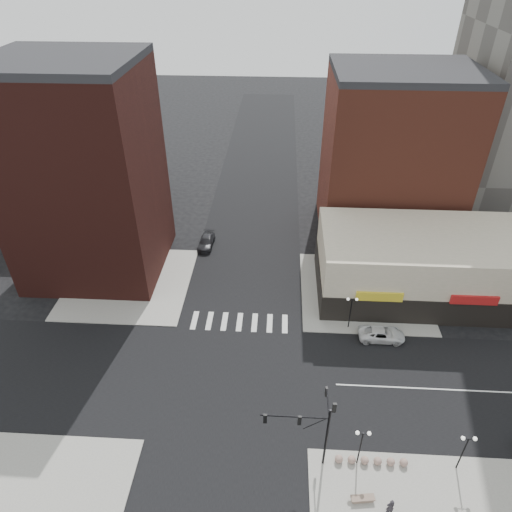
{
  "coord_description": "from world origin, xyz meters",
  "views": [
    {
      "loc": [
        3.93,
        -29.47,
        35.42
      ],
      "look_at": [
        1.91,
        5.55,
        11.0
      ],
      "focal_mm": 32.0,
      "sensor_mm": 36.0,
      "label": 1
    }
  ],
  "objects_px": {
    "traffic_signal": "(315,422)",
    "stone_bench": "(363,499)",
    "street_lamp_se_a": "(362,439)",
    "pedestrian": "(390,507)",
    "street_lamp_se_b": "(466,445)",
    "dark_sedan_north": "(206,242)",
    "white_suv": "(382,334)",
    "street_lamp_ne": "(351,305)"
  },
  "relations": [
    {
      "from": "pedestrian",
      "to": "stone_bench",
      "type": "height_order",
      "value": "pedestrian"
    },
    {
      "from": "stone_bench",
      "to": "dark_sedan_north",
      "type": "bearing_deg",
      "value": 108.79
    },
    {
      "from": "dark_sedan_north",
      "to": "stone_bench",
      "type": "distance_m",
      "value": 38.52
    },
    {
      "from": "street_lamp_se_a",
      "to": "stone_bench",
      "type": "relative_size",
      "value": 2.22
    },
    {
      "from": "white_suv",
      "to": "street_lamp_se_a",
      "type": "bearing_deg",
      "value": 163.64
    },
    {
      "from": "white_suv",
      "to": "stone_bench",
      "type": "xyz_separation_m",
      "value": [
        -4.32,
        -17.6,
        -0.34
      ]
    },
    {
      "from": "street_lamp_se_b",
      "to": "dark_sedan_north",
      "type": "height_order",
      "value": "street_lamp_se_b"
    },
    {
      "from": "street_lamp_ne",
      "to": "pedestrian",
      "type": "bearing_deg",
      "value": -87.51
    },
    {
      "from": "street_lamp_ne",
      "to": "street_lamp_se_a",
      "type": "bearing_deg",
      "value": -93.58
    },
    {
      "from": "street_lamp_se_b",
      "to": "dark_sedan_north",
      "type": "distance_m",
      "value": 40.27
    },
    {
      "from": "traffic_signal",
      "to": "white_suv",
      "type": "xyz_separation_m",
      "value": [
        8.11,
        14.33,
        -4.28
      ]
    },
    {
      "from": "traffic_signal",
      "to": "pedestrian",
      "type": "xyz_separation_m",
      "value": [
        5.63,
        -4.08,
        -3.99
      ]
    },
    {
      "from": "street_lamp_se_b",
      "to": "pedestrian",
      "type": "xyz_separation_m",
      "value": [
        -6.13,
        -3.91,
        -2.31
      ]
    },
    {
      "from": "traffic_signal",
      "to": "dark_sedan_north",
      "type": "relative_size",
      "value": 1.63
    },
    {
      "from": "white_suv",
      "to": "pedestrian",
      "type": "bearing_deg",
      "value": 172.66
    },
    {
      "from": "street_lamp_ne",
      "to": "pedestrian",
      "type": "distance_m",
      "value": 20.06
    },
    {
      "from": "street_lamp_se_a",
      "to": "dark_sedan_north",
      "type": "xyz_separation_m",
      "value": [
        -17.07,
        31.41,
        -2.6
      ]
    },
    {
      "from": "traffic_signal",
      "to": "street_lamp_ne",
      "type": "bearing_deg",
      "value": 73.25
    },
    {
      "from": "white_suv",
      "to": "pedestrian",
      "type": "distance_m",
      "value": 18.58
    },
    {
      "from": "street_lamp_se_a",
      "to": "stone_bench",
      "type": "height_order",
      "value": "street_lamp_se_a"
    },
    {
      "from": "dark_sedan_north",
      "to": "stone_bench",
      "type": "xyz_separation_m",
      "value": [
        17.1,
        -34.51,
        -0.34
      ]
    },
    {
      "from": "white_suv",
      "to": "stone_bench",
      "type": "relative_size",
      "value": 2.62
    },
    {
      "from": "white_suv",
      "to": "dark_sedan_north",
      "type": "relative_size",
      "value": 1.03
    },
    {
      "from": "street_lamp_se_a",
      "to": "stone_bench",
      "type": "distance_m",
      "value": 4.27
    },
    {
      "from": "pedestrian",
      "to": "street_lamp_se_b",
      "type": "bearing_deg",
      "value": -156.04
    },
    {
      "from": "traffic_signal",
      "to": "stone_bench",
      "type": "distance_m",
      "value": 6.81
    },
    {
      "from": "stone_bench",
      "to": "white_suv",
      "type": "bearing_deg",
      "value": 68.64
    },
    {
      "from": "dark_sedan_north",
      "to": "white_suv",
      "type": "bearing_deg",
      "value": -35.56
    },
    {
      "from": "street_lamp_se_a",
      "to": "white_suv",
      "type": "distance_m",
      "value": 15.36
    },
    {
      "from": "traffic_signal",
      "to": "street_lamp_se_b",
      "type": "xyz_separation_m",
      "value": [
        11.76,
        -0.17,
        -1.67
      ]
    },
    {
      "from": "street_lamp_se_a",
      "to": "street_lamp_se_b",
      "type": "distance_m",
      "value": 8.0
    },
    {
      "from": "pedestrian",
      "to": "stone_bench",
      "type": "relative_size",
      "value": 0.91
    },
    {
      "from": "traffic_signal",
      "to": "white_suv",
      "type": "relative_size",
      "value": 1.58
    },
    {
      "from": "street_lamp_se_b",
      "to": "dark_sedan_north",
      "type": "xyz_separation_m",
      "value": [
        -25.07,
        31.41,
        -2.6
      ]
    },
    {
      "from": "street_lamp_se_a",
      "to": "pedestrian",
      "type": "bearing_deg",
      "value": -64.47
    },
    {
      "from": "pedestrian",
      "to": "street_lamp_ne",
      "type": "bearing_deg",
      "value": -96.07
    },
    {
      "from": "traffic_signal",
      "to": "street_lamp_se_b",
      "type": "height_order",
      "value": "traffic_signal"
    },
    {
      "from": "street_lamp_se_b",
      "to": "pedestrian",
      "type": "height_order",
      "value": "street_lamp_se_b"
    },
    {
      "from": "traffic_signal",
      "to": "pedestrian",
      "type": "distance_m",
      "value": 8.01
    },
    {
      "from": "street_lamp_ne",
      "to": "dark_sedan_north",
      "type": "xyz_separation_m",
      "value": [
        -18.07,
        15.41,
        -2.6
      ]
    },
    {
      "from": "traffic_signal",
      "to": "white_suv",
      "type": "height_order",
      "value": "traffic_signal"
    },
    {
      "from": "pedestrian",
      "to": "stone_bench",
      "type": "distance_m",
      "value": 2.11
    }
  ]
}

